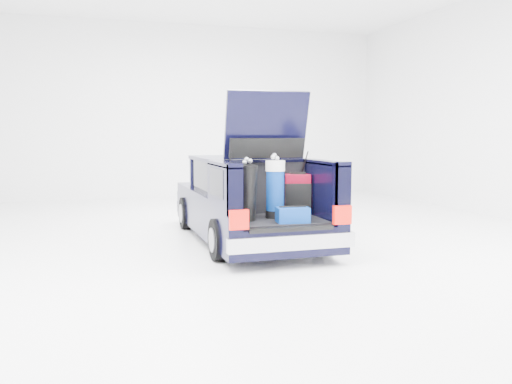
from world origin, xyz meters
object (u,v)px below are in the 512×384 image
object	(u,v)px
black_golf_bag	(248,193)
blue_golf_bag	(275,189)
blue_duffel	(293,215)
car	(246,201)
red_suitcase	(298,194)

from	to	relation	value
black_golf_bag	blue_golf_bag	xyz separation A→B (m)	(0.47, 0.17, 0.03)
blue_duffel	black_golf_bag	bearing A→B (deg)	158.33
blue_golf_bag	blue_duffel	distance (m)	0.59
car	red_suitcase	bearing A→B (deg)	-67.28
car	red_suitcase	xyz separation A→B (m)	(0.50, -1.19, 0.23)
blue_golf_bag	blue_duffel	xyz separation A→B (m)	(0.09, -0.48, -0.32)
red_suitcase	black_golf_bag	bearing A→B (deg)	-135.50
car	black_golf_bag	size ratio (longest dim) A/B	5.19
red_suitcase	blue_duffel	size ratio (longest dim) A/B	1.36
black_golf_bag	blue_golf_bag	distance (m)	0.50
red_suitcase	black_golf_bag	xyz separation A→B (m)	(-0.95, -0.47, 0.10)
blue_golf_bag	car	bearing A→B (deg)	91.60
black_golf_bag	blue_duffel	world-z (taller)	black_golf_bag
red_suitcase	blue_golf_bag	world-z (taller)	blue_golf_bag
car	blue_duffel	world-z (taller)	car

